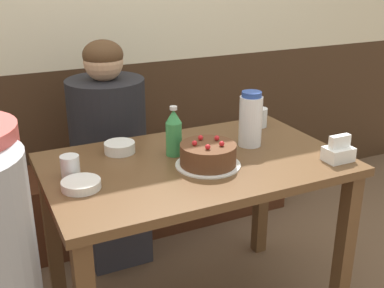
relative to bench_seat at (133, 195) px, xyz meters
name	(u,v)px	position (x,y,z in m)	size (l,w,h in m)	color
back_wall	(111,5)	(0.00, 0.22, 1.04)	(4.80, 0.04, 2.50)	#3D2819
bench_seat	(133,195)	(0.00, 0.00, 0.00)	(1.89, 0.38, 0.42)	#472314
dining_table	(195,186)	(0.00, -0.83, 0.42)	(1.17, 0.72, 0.75)	brown
birthday_cake	(208,155)	(0.02, -0.90, 0.58)	(0.25, 0.25, 0.11)	white
water_pitcher	(251,119)	(0.28, -0.78, 0.65)	(0.10, 0.10, 0.23)	white
soju_bottle	(174,132)	(-0.05, -0.74, 0.63)	(0.07, 0.07, 0.20)	#388E4C
napkin_holder	(338,151)	(0.50, -1.07, 0.57)	(0.11, 0.08, 0.11)	white
bowl_soup_white	(120,147)	(-0.24, -0.62, 0.56)	(0.13, 0.13, 0.04)	white
bowl_rice_small	(81,185)	(-0.46, -0.88, 0.55)	(0.14, 0.14, 0.03)	white
glass_water_tall	(260,117)	(0.45, -0.59, 0.58)	(0.07, 0.07, 0.09)	silver
glass_tumbler_short	(70,166)	(-0.47, -0.77, 0.58)	(0.07, 0.07, 0.08)	silver
person_grey_tee	(110,156)	(-0.18, -0.21, 0.35)	(0.38, 0.38, 1.14)	#33333D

